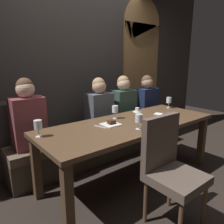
{
  "coord_description": "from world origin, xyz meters",
  "views": [
    {
      "loc": [
        -1.69,
        -1.74,
        1.45
      ],
      "look_at": [
        -0.11,
        0.22,
        0.84
      ],
      "focal_mm": 34.32,
      "sensor_mm": 36.0,
      "label": 1
    }
  ],
  "objects": [
    {
      "name": "ground",
      "position": [
        0.0,
        0.0,
        0.0
      ],
      "size": [
        9.0,
        9.0,
        0.0
      ],
      "primitive_type": "plane",
      "color": "black"
    },
    {
      "name": "wine_glass_near_left",
      "position": [
        0.99,
        0.2,
        0.85
      ],
      "size": [
        0.08,
        0.08,
        0.16
      ],
      "color": "silver",
      "rests_on": "dining_table"
    },
    {
      "name": "dessert_plate",
      "position": [
        -0.25,
        0.07,
        0.75
      ],
      "size": [
        0.19,
        0.19,
        0.05
      ],
      "color": "white",
      "rests_on": "dining_table"
    },
    {
      "name": "diner_far_end",
      "position": [
        0.48,
        0.67,
        0.82
      ],
      "size": [
        0.36,
        0.24,
        0.77
      ],
      "color": "#2D473D",
      "rests_on": "banquette_bench"
    },
    {
      "name": "wine_glass_end_right",
      "position": [
        -0.04,
        0.24,
        0.85
      ],
      "size": [
        0.08,
        0.08,
        0.16
      ],
      "color": "silver",
      "rests_on": "dining_table"
    },
    {
      "name": "folded_napkin",
      "position": [
        0.55,
        0.04,
        0.74
      ],
      "size": [
        0.14,
        0.13,
        0.01
      ],
      "primitive_type": "cube",
      "rotation": [
        0.0,
        0.0,
        0.35
      ],
      "color": "silver",
      "rests_on": "dining_table"
    },
    {
      "name": "arched_door",
      "position": [
        1.35,
        1.15,
        1.36
      ],
      "size": [
        0.9,
        0.05,
        2.55
      ],
      "color": "olive",
      "rests_on": "ground"
    },
    {
      "name": "wine_glass_end_left",
      "position": [
        -1.03,
        0.2,
        0.85
      ],
      "size": [
        0.08,
        0.08,
        0.16
      ],
      "color": "silver",
      "rests_on": "dining_table"
    },
    {
      "name": "banquette_bench",
      "position": [
        0.0,
        0.7,
        0.23
      ],
      "size": [
        2.5,
        0.44,
        0.45
      ],
      "color": "#40352A",
      "rests_on": "ground"
    },
    {
      "name": "diner_bearded",
      "position": [
        0.05,
        0.71,
        0.81
      ],
      "size": [
        0.36,
        0.24,
        0.77
      ],
      "color": "#4C515B",
      "rests_on": "banquette_bench"
    },
    {
      "name": "espresso_cup",
      "position": [
        0.42,
        0.31,
        0.77
      ],
      "size": [
        0.12,
        0.12,
        0.06
      ],
      "color": "white",
      "rests_on": "dining_table"
    },
    {
      "name": "fork_on_table",
      "position": [
        -0.39,
        0.08,
        0.74
      ],
      "size": [
        0.06,
        0.17,
        0.01
      ],
      "primitive_type": "cube",
      "rotation": [
        0.0,
        0.0,
        0.26
      ],
      "color": "silver",
      "rests_on": "dining_table"
    },
    {
      "name": "wine_glass_far_left",
      "position": [
        -0.12,
        -0.24,
        0.86
      ],
      "size": [
        0.08,
        0.08,
        0.16
      ],
      "color": "silver",
      "rests_on": "dining_table"
    },
    {
      "name": "chair_near_side",
      "position": [
        -0.22,
        -0.72,
        0.56
      ],
      "size": [
        0.44,
        0.44,
        0.98
      ],
      "color": "brown",
      "rests_on": "ground"
    },
    {
      "name": "dining_table",
      "position": [
        0.0,
        0.0,
        0.65
      ],
      "size": [
        2.2,
        0.84,
        0.74
      ],
      "color": "#493422",
      "rests_on": "ground"
    },
    {
      "name": "diner_redhead",
      "position": [
        -0.96,
        0.7,
        0.84
      ],
      "size": [
        0.36,
        0.24,
        0.81
      ],
      "color": "brown",
      "rests_on": "banquette_bench"
    },
    {
      "name": "diner_near_end",
      "position": [
        1.03,
        0.69,
        0.81
      ],
      "size": [
        0.36,
        0.24,
        0.76
      ],
      "color": "#192342",
      "rests_on": "banquette_bench"
    },
    {
      "name": "back_wall_tiled",
      "position": [
        0.0,
        1.22,
        1.5
      ],
      "size": [
        6.0,
        0.12,
        3.0
      ],
      "primitive_type": "cube",
      "color": "#383330",
      "rests_on": "ground"
    }
  ]
}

